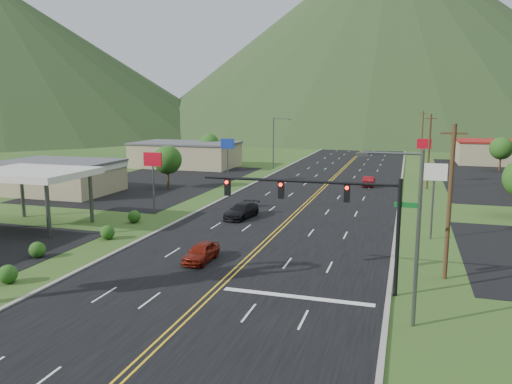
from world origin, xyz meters
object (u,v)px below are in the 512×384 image
(streetlight_west, at_px, (275,139))
(car_dark_mid, at_px, (241,211))
(traffic_signal, at_px, (330,204))
(streetlight_east, at_px, (412,227))
(gas_canopy, at_px, (32,174))
(car_red_near, at_px, (201,253))
(car_red_far, at_px, (369,181))

(streetlight_west, distance_m, car_dark_mid, 40.13)
(traffic_signal, bearing_deg, streetlight_east, -40.39)
(traffic_signal, height_order, gas_canopy, traffic_signal)
(traffic_signal, relative_size, gas_canopy, 1.31)
(streetlight_east, relative_size, gas_canopy, 0.90)
(streetlight_west, xyz_separation_m, car_red_near, (8.65, -53.39, -4.50))
(gas_canopy, bearing_deg, streetlight_east, -19.88)
(car_dark_mid, bearing_deg, car_red_far, 75.90)
(streetlight_east, height_order, gas_canopy, streetlight_east)
(gas_canopy, bearing_deg, streetlight_west, 77.87)
(traffic_signal, relative_size, streetlight_west, 1.46)
(traffic_signal, height_order, car_dark_mid, traffic_signal)
(streetlight_west, height_order, car_red_near, streetlight_west)
(traffic_signal, height_order, car_red_near, traffic_signal)
(streetlight_west, bearing_deg, car_red_near, -80.80)
(streetlight_east, bearing_deg, gas_canopy, 160.12)
(traffic_signal, bearing_deg, car_dark_mid, 123.84)
(gas_canopy, height_order, car_red_near, gas_canopy)
(streetlight_west, height_order, car_dark_mid, streetlight_west)
(traffic_signal, distance_m, car_red_near, 10.91)
(traffic_signal, bearing_deg, streetlight_west, 107.97)
(gas_canopy, height_order, car_dark_mid, gas_canopy)
(car_red_near, bearing_deg, streetlight_east, -23.90)
(streetlight_west, relative_size, car_red_near, 2.27)
(streetlight_east, distance_m, gas_canopy, 35.28)
(streetlight_east, xyz_separation_m, gas_canopy, (-33.18, 12.00, -0.31))
(car_dark_mid, bearing_deg, gas_canopy, -143.66)
(gas_canopy, xyz_separation_m, car_red_near, (18.97, -5.39, -4.20))
(gas_canopy, distance_m, car_red_near, 20.16)
(streetlight_west, bearing_deg, car_dark_mid, -79.97)
(traffic_signal, bearing_deg, car_red_near, 164.61)
(streetlight_east, height_order, car_red_far, streetlight_east)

